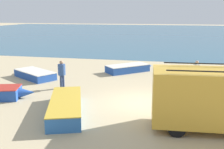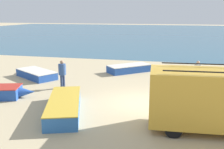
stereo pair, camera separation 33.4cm
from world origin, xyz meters
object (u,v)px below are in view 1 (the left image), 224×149
Objects in this scene: fishing_rowboat_1 at (129,68)px; fishing_rowboat_4 at (34,74)px; fishing_rowboat_0 at (66,105)px; fisherman_1 at (196,71)px; parked_van at (217,98)px; fisherman_2 at (62,72)px.

fishing_rowboat_4 is at bearing 166.83° from fishing_rowboat_1.
fisherman_1 is at bearing -65.69° from fishing_rowboat_0.
fishing_rowboat_0 is (-6.35, 0.56, -0.97)m from parked_van.
fishing_rowboat_0 is 9.12m from fishing_rowboat_1.
fisherman_2 is at bearing -144.72° from fisherman_1.
fisherman_1 reaches higher than fishing_rowboat_1.
fisherman_1 is (6.20, 5.97, 0.63)m from fishing_rowboat_0.
fishing_rowboat_4 is 10.91m from fisherman_1.
fishing_rowboat_0 is at bearing -141.41° from fishing_rowboat_1.
fisherman_2 is at bearing 177.46° from fishing_rowboat_4.
fisherman_2 is at bearing 148.43° from parked_van.
fisherman_1 is at bearing -146.42° from fishing_rowboat_4.
fishing_rowboat_0 reaches higher than fishing_rowboat_1.
fishing_rowboat_4 is (-6.19, -3.39, -0.02)m from fishing_rowboat_1.
parked_van is 2.94× the size of fisherman_2.
fishing_rowboat_4 is at bearing 146.43° from parked_van.
parked_van reaches higher than fishing_rowboat_1.
fisherman_2 is (-8.05, 4.13, -0.28)m from parked_van.
parked_van is 9.05m from fisherman_2.
parked_van is 0.96× the size of fishing_rowboat_0.
fisherman_2 is (-1.70, 3.58, 0.69)m from fishing_rowboat_0.
fisherman_1 is at bearing -139.20° from fisherman_2.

